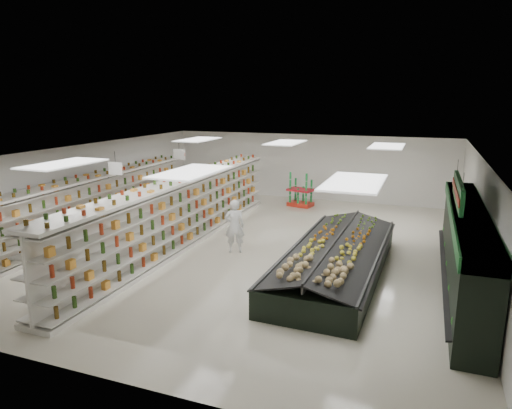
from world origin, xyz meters
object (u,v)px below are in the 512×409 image
at_px(produce_island, 336,257).
at_px(shopper_background, 204,191).
at_px(gondola_left, 90,208).
at_px(shopper_main, 235,226).
at_px(soda_endcap, 301,191).
at_px(gondola_center, 182,215).

distance_m(produce_island, shopper_background, 9.09).
height_order(gondola_left, shopper_background, gondola_left).
relative_size(gondola_left, shopper_main, 6.94).
height_order(gondola_left, soda_endcap, gondola_left).
relative_size(soda_endcap, shopper_background, 0.87).
relative_size(gondola_left, produce_island, 1.71).
distance_m(gondola_left, shopper_main, 5.87).
distance_m(produce_island, soda_endcap, 8.39).
distance_m(gondola_center, shopper_background, 5.12).
xyz_separation_m(gondola_left, soda_endcap, (6.18, 6.98, -0.27)).
bearing_deg(shopper_background, produce_island, -134.20).
distance_m(gondola_left, soda_endcap, 9.33).
relative_size(produce_island, soda_endcap, 4.92).
height_order(gondola_center, produce_island, gondola_center).
distance_m(soda_endcap, shopper_background, 4.47).
distance_m(gondola_left, produce_island, 9.38).
bearing_deg(shopper_main, gondola_left, -25.03).
bearing_deg(shopper_main, gondola_center, -27.67).
bearing_deg(shopper_background, soda_endcap, -67.41).
relative_size(gondola_center, shopper_background, 7.81).
bearing_deg(soda_endcap, gondola_left, -131.53).
bearing_deg(shopper_background, gondola_center, -167.11).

